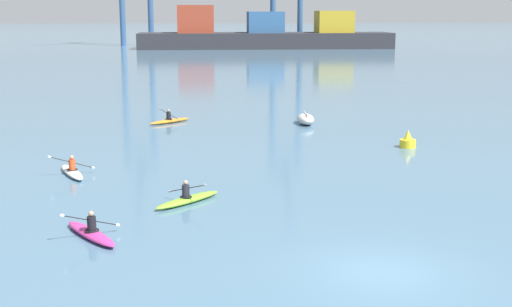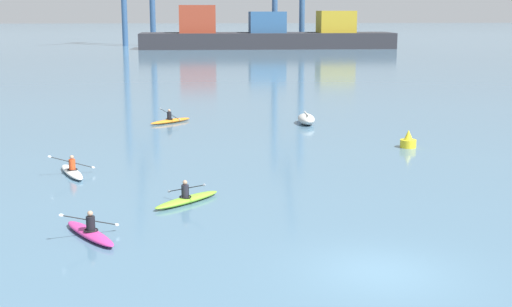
# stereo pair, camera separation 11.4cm
# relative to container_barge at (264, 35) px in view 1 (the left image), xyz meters

# --- Properties ---
(ground_plane) EXTENTS (800.00, 800.00, 0.00)m
(ground_plane) POSITION_rel_container_barge_xyz_m (-7.67, -122.53, -2.76)
(ground_plane) COLOR #476B84
(container_barge) EXTENTS (50.86, 9.88, 8.56)m
(container_barge) POSITION_rel_container_barge_xyz_m (0.00, 0.00, 0.00)
(container_barge) COLOR #28282D
(container_barge) RESTS_ON ground
(capsized_dinghy) EXTENTS (1.13, 2.61, 0.76)m
(capsized_dinghy) POSITION_rel_container_barge_xyz_m (-5.85, -95.42, -2.40)
(capsized_dinghy) COLOR beige
(capsized_dinghy) RESTS_ON ground
(channel_buoy) EXTENTS (0.90, 0.90, 1.00)m
(channel_buoy) POSITION_rel_container_barge_xyz_m (-1.34, -103.97, -2.40)
(channel_buoy) COLOR yellow
(channel_buoy) RESTS_ON ground
(kayak_lime) EXTENTS (2.82, 2.84, 0.99)m
(kayak_lime) POSITION_rel_container_barge_xyz_m (-13.50, -114.54, -2.58)
(kayak_lime) COLOR #7ABC2D
(kayak_lime) RESTS_ON ground
(kayak_white) EXTENTS (2.02, 3.36, 1.05)m
(kayak_white) POSITION_rel_container_barge_xyz_m (-18.97, -109.25, -2.58)
(kayak_white) COLOR silver
(kayak_white) RESTS_ON ground
(kayak_magenta) EXTENTS (2.38, 3.17, 1.05)m
(kayak_magenta) POSITION_rel_container_barge_xyz_m (-16.70, -118.60, -2.58)
(kayak_magenta) COLOR #C13384
(kayak_magenta) RESTS_ON ground
(kayak_orange) EXTENTS (2.93, 2.72, 0.96)m
(kayak_orange) POSITION_rel_container_barge_xyz_m (-15.05, -94.16, -2.58)
(kayak_orange) COLOR orange
(kayak_orange) RESTS_ON ground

